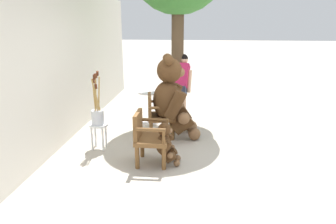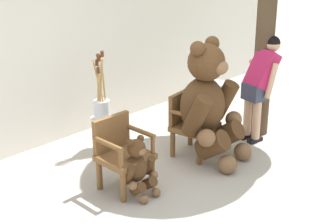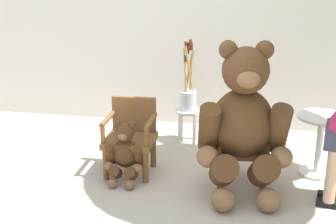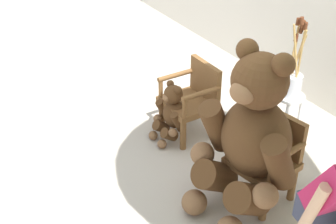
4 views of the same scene
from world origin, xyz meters
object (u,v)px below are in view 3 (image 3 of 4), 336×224
at_px(wooden_chair_left, 131,134).
at_px(teddy_bear_small, 125,152).
at_px(white_stool, 188,117).
at_px(round_side_table, 320,138).
at_px(brush_bucket, 188,94).
at_px(wooden_chair_right, 240,142).
at_px(teddy_bear_large, 244,122).

distance_m(wooden_chair_left, teddy_bear_small, 0.30).
bearing_deg(white_stool, round_side_table, -23.13).
relative_size(white_stool, round_side_table, 0.64).
bearing_deg(round_side_table, brush_bucket, 156.86).
relative_size(wooden_chair_right, round_side_table, 1.19).
bearing_deg(white_stool, teddy_bear_small, -112.45).
relative_size(white_stool, brush_bucket, 0.48).
height_order(teddy_bear_large, brush_bucket, teddy_bear_large).
bearing_deg(teddy_bear_large, wooden_chair_left, 168.18).
xyz_separation_m(white_stool, brush_bucket, (-0.00, 0.00, 0.32)).
distance_m(wooden_chair_left, wooden_chair_right, 1.26).
height_order(teddy_bear_large, white_stool, teddy_bear_large).
bearing_deg(brush_bucket, wooden_chair_left, -117.89).
xyz_separation_m(wooden_chair_right, teddy_bear_small, (-1.26, -0.28, -0.11)).
height_order(white_stool, brush_bucket, brush_bucket).
height_order(teddy_bear_small, white_stool, teddy_bear_small).
distance_m(wooden_chair_right, teddy_bear_small, 1.29).
bearing_deg(white_stool, wooden_chair_right, -53.65).
relative_size(teddy_bear_large, teddy_bear_small, 2.27).
relative_size(teddy_bear_small, round_side_table, 1.00).
relative_size(wooden_chair_right, teddy_bear_small, 1.20).
xyz_separation_m(wooden_chair_left, wooden_chair_right, (1.26, -0.00, 0.00)).
distance_m(white_stool, round_side_table, 1.76).
height_order(wooden_chair_right, round_side_table, wooden_chair_right).
bearing_deg(teddy_bear_large, brush_bucket, 120.94).
bearing_deg(teddy_bear_large, wooden_chair_right, 95.14).
height_order(wooden_chair_left, teddy_bear_large, teddy_bear_large).
xyz_separation_m(teddy_bear_large, round_side_table, (0.86, 0.57, -0.35)).
bearing_deg(teddy_bear_small, round_side_table, 15.17).
relative_size(wooden_chair_left, teddy_bear_large, 0.53).
height_order(wooden_chair_left, teddy_bear_small, wooden_chair_left).
relative_size(teddy_bear_large, white_stool, 3.55).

